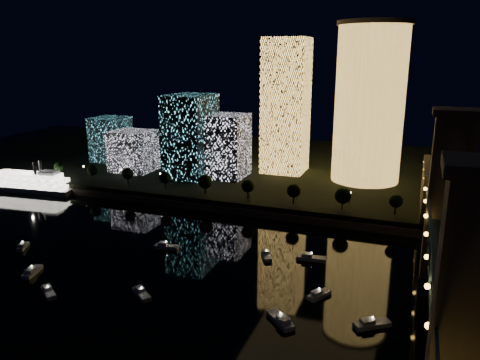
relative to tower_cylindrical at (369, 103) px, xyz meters
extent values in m
plane|color=black|center=(-33.05, -136.99, -42.37)|extent=(520.00, 520.00, 0.00)
cube|color=black|center=(-33.05, 23.01, -39.87)|extent=(420.00, 160.00, 5.00)
cube|color=#6B5E4C|center=(-33.05, -54.99, -40.87)|extent=(420.00, 6.00, 3.00)
cylinder|color=#FFBC51|center=(0.00, 0.00, -1.13)|extent=(32.00, 32.00, 72.48)
cylinder|color=#6B5E4C|center=(0.00, 0.00, 36.12)|extent=(34.00, 34.00, 2.00)
cube|color=#FFBC51|center=(-41.72, 4.49, -3.42)|extent=(21.34, 21.34, 67.90)
cube|color=white|center=(-69.08, -16.50, -21.82)|extent=(25.26, 21.37, 31.09)
cube|color=#55D4E9|center=(-83.58, -21.10, -17.02)|extent=(20.35, 26.45, 40.70)
cube|color=white|center=(-116.74, -22.50, -26.79)|extent=(21.14, 19.22, 21.14)
cube|color=#55D4E9|center=(-142.98, -5.50, -24.86)|extent=(17.86, 19.64, 25.00)
cube|color=navy|center=(31.95, -136.99, -24.37)|extent=(10.00, 260.00, 2.00)
cube|color=#6B5E4C|center=(31.95, -86.99, -18.37)|extent=(11.00, 9.00, 48.00)
cube|color=#6B5E4C|center=(31.95, -156.99, -18.37)|extent=(11.00, 9.00, 48.00)
cube|color=#6B5E4C|center=(31.95, -86.99, 6.63)|extent=(13.00, 11.00, 2.00)
cube|color=navy|center=(26.95, -136.99, -17.37)|extent=(0.50, 150.00, 0.50)
cube|color=#6B5E4C|center=(31.95, -36.99, -30.87)|extent=(12.00, 40.00, 23.00)
cube|color=navy|center=(26.95, -148.99, -20.87)|extent=(0.50, 0.50, 7.00)
cube|color=navy|center=(26.95, -124.99, -20.87)|extent=(0.50, 0.50, 7.00)
cube|color=navy|center=(26.95, -100.99, -20.87)|extent=(0.50, 0.50, 7.00)
cube|color=navy|center=(26.95, -76.99, -20.87)|extent=(0.50, 0.50, 7.00)
sphere|color=#FFAF38|center=(26.45, -136.99, -22.57)|extent=(1.20, 1.20, 1.20)
sphere|color=#FFAF38|center=(26.45, -91.99, -22.57)|extent=(1.20, 1.20, 1.20)
sphere|color=#FFAF38|center=(26.45, -46.99, -22.57)|extent=(1.20, 1.20, 1.20)
cube|color=silver|center=(-153.05, -59.48, -41.16)|extent=(48.96, 15.67, 2.41)
cube|color=white|center=(-153.05, -59.48, -38.86)|extent=(44.87, 14.28, 2.21)
cube|color=white|center=(-153.05, -59.48, -36.65)|extent=(40.78, 12.89, 2.21)
cube|color=white|center=(-153.05, -59.48, -34.45)|extent=(34.70, 11.31, 2.21)
cube|color=silver|center=(-141.08, -58.30, -32.54)|extent=(8.57, 6.77, 1.80)
cylinder|color=black|center=(-146.87, -60.89, -30.34)|extent=(1.40, 1.40, 6.01)
cylinder|color=black|center=(-147.26, -56.90, -30.34)|extent=(1.40, 1.40, 6.01)
cube|color=silver|center=(-45.07, -129.94, -41.77)|extent=(8.07, 6.94, 1.20)
cube|color=silver|center=(-46.05, -129.22, -40.67)|extent=(3.54, 3.39, 1.00)
sphere|color=white|center=(-45.07, -129.94, -39.77)|extent=(0.36, 0.36, 0.36)
cube|color=silver|center=(-20.57, -93.54, -41.77)|extent=(5.63, 7.75, 1.20)
cube|color=silver|center=(-21.10, -92.55, -40.67)|extent=(2.95, 3.23, 1.00)
sphere|color=white|center=(-20.57, -93.54, -39.77)|extent=(0.36, 0.36, 0.36)
cube|color=silver|center=(0.80, -113.10, -41.77)|extent=(5.80, 7.83, 1.20)
cube|color=silver|center=(0.25, -114.10, -40.67)|extent=(3.02, 3.28, 1.00)
sphere|color=white|center=(0.80, -113.10, -39.77)|extent=(0.36, 0.36, 0.36)
cube|color=silver|center=(-54.92, -98.50, -41.77)|extent=(8.69, 3.95, 1.20)
cube|color=silver|center=(-56.16, -98.69, -40.67)|extent=(3.24, 2.61, 1.00)
sphere|color=white|center=(-54.92, -98.50, -39.77)|extent=(0.36, 0.36, 0.36)
cube|color=silver|center=(-83.56, -129.86, -41.77)|extent=(4.66, 8.67, 1.20)
cube|color=silver|center=(-83.25, -131.06, -40.67)|extent=(2.82, 3.35, 1.00)
sphere|color=white|center=(-83.56, -129.86, -39.77)|extent=(0.36, 0.36, 0.36)
cube|color=silver|center=(15.83, -122.85, -41.77)|extent=(9.14, 7.60, 1.20)
cube|color=silver|center=(14.71, -123.64, -40.67)|extent=(3.97, 3.77, 1.00)
sphere|color=white|center=(15.83, -122.85, -39.77)|extent=(0.36, 0.36, 0.36)
cube|color=silver|center=(-6.38, -90.12, -41.77)|extent=(9.63, 3.86, 1.20)
cube|color=silver|center=(-7.78, -90.25, -40.67)|extent=(3.50, 2.74, 1.00)
sphere|color=white|center=(-6.38, -90.12, -39.77)|extent=(0.36, 0.36, 0.36)
cube|color=silver|center=(-101.10, -115.87, -41.77)|extent=(4.17, 6.59, 1.20)
cube|color=silver|center=(-100.76, -116.75, -40.67)|extent=(2.33, 2.65, 1.00)
sphere|color=white|center=(-101.10, -115.87, -39.77)|extent=(0.36, 0.36, 0.36)
cube|color=silver|center=(-69.70, -138.32, -41.77)|extent=(7.78, 6.43, 1.20)
cube|color=silver|center=(-70.66, -137.66, -40.67)|extent=(3.37, 3.19, 1.00)
sphere|color=white|center=(-69.70, -138.32, -39.77)|extent=(0.36, 0.36, 0.36)
cube|color=silver|center=(-5.70, -128.98, -41.77)|extent=(8.77, 8.56, 1.20)
cube|color=silver|center=(-4.69, -129.94, -40.67)|extent=(4.02, 3.99, 1.00)
sphere|color=white|center=(-5.70, -128.98, -39.77)|extent=(0.36, 0.36, 0.36)
cylinder|color=black|center=(-143.05, -48.99, -35.37)|extent=(0.70, 0.70, 4.00)
sphere|color=black|center=(-143.05, -48.99, -31.87)|extent=(5.04, 5.04, 5.04)
cylinder|color=black|center=(-123.05, -48.99, -35.37)|extent=(0.70, 0.70, 4.00)
sphere|color=black|center=(-123.05, -48.99, -31.87)|extent=(5.43, 5.43, 5.43)
cylinder|color=black|center=(-103.05, -48.99, -35.37)|extent=(0.70, 0.70, 4.00)
sphere|color=black|center=(-103.05, -48.99, -31.87)|extent=(5.39, 5.39, 5.39)
cylinder|color=black|center=(-83.05, -48.99, -35.37)|extent=(0.70, 0.70, 4.00)
sphere|color=black|center=(-83.05, -48.99, -31.87)|extent=(5.43, 5.43, 5.43)
cylinder|color=black|center=(-63.05, -48.99, -35.37)|extent=(0.70, 0.70, 4.00)
sphere|color=black|center=(-63.05, -48.99, -31.87)|extent=(6.43, 6.43, 6.43)
cylinder|color=black|center=(-43.05, -48.99, -35.37)|extent=(0.70, 0.70, 4.00)
sphere|color=black|center=(-43.05, -48.99, -31.87)|extent=(5.63, 5.63, 5.63)
cylinder|color=black|center=(-23.05, -48.99, -35.37)|extent=(0.70, 0.70, 4.00)
sphere|color=black|center=(-23.05, -48.99, -31.87)|extent=(5.72, 5.72, 5.72)
cylinder|color=black|center=(-3.05, -48.99, -35.37)|extent=(0.70, 0.70, 4.00)
sphere|color=black|center=(-3.05, -48.99, -31.87)|extent=(6.57, 6.57, 6.57)
cylinder|color=black|center=(16.95, -48.99, -35.37)|extent=(0.70, 0.70, 4.00)
sphere|color=black|center=(16.95, -48.99, -31.87)|extent=(5.18, 5.18, 5.18)
cylinder|color=black|center=(-133.05, -42.99, -34.87)|extent=(0.24, 0.24, 5.00)
sphere|color=#FFCC7F|center=(-133.05, -42.99, -32.07)|extent=(0.70, 0.70, 0.70)
cylinder|color=black|center=(-111.05, -42.99, -34.87)|extent=(0.24, 0.24, 5.00)
sphere|color=#FFCC7F|center=(-111.05, -42.99, -32.07)|extent=(0.70, 0.70, 0.70)
cylinder|color=black|center=(-89.05, -42.99, -34.87)|extent=(0.24, 0.24, 5.00)
sphere|color=#FFCC7F|center=(-89.05, -42.99, -32.07)|extent=(0.70, 0.70, 0.70)
cylinder|color=black|center=(-67.05, -42.99, -34.87)|extent=(0.24, 0.24, 5.00)
sphere|color=#FFCC7F|center=(-67.05, -42.99, -32.07)|extent=(0.70, 0.70, 0.70)
cylinder|color=black|center=(-45.05, -42.99, -34.87)|extent=(0.24, 0.24, 5.00)
sphere|color=#FFCC7F|center=(-45.05, -42.99, -32.07)|extent=(0.70, 0.70, 0.70)
cylinder|color=black|center=(-23.05, -42.99, -34.87)|extent=(0.24, 0.24, 5.00)
sphere|color=#FFCC7F|center=(-23.05, -42.99, -32.07)|extent=(0.70, 0.70, 0.70)
cylinder|color=black|center=(-1.05, -42.99, -34.87)|extent=(0.24, 0.24, 5.00)
sphere|color=#FFCC7F|center=(-1.05, -42.99, -32.07)|extent=(0.70, 0.70, 0.70)
camera|label=1|loc=(21.33, -228.98, 21.85)|focal=35.00mm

